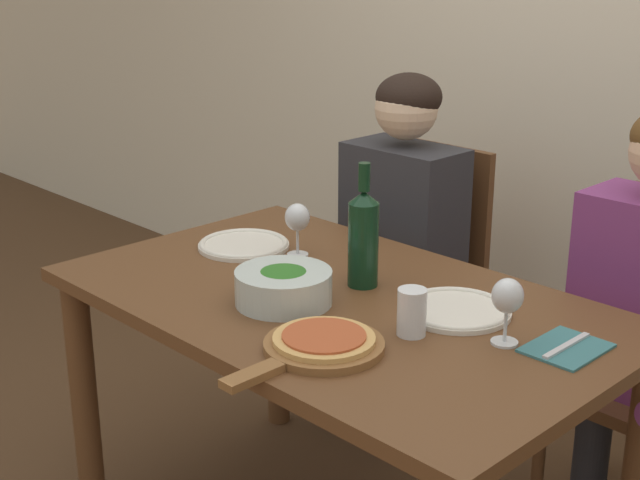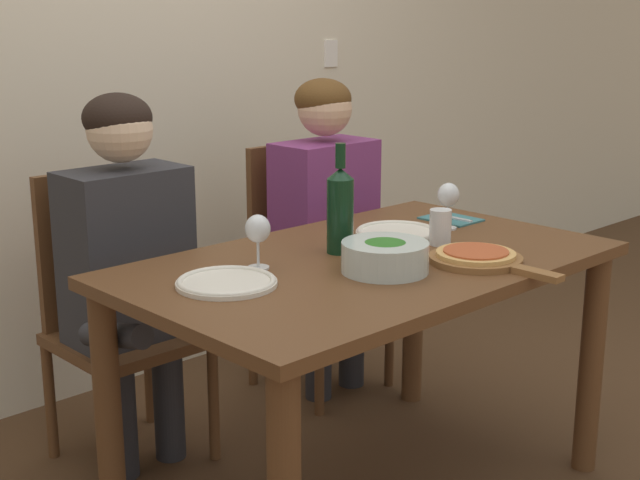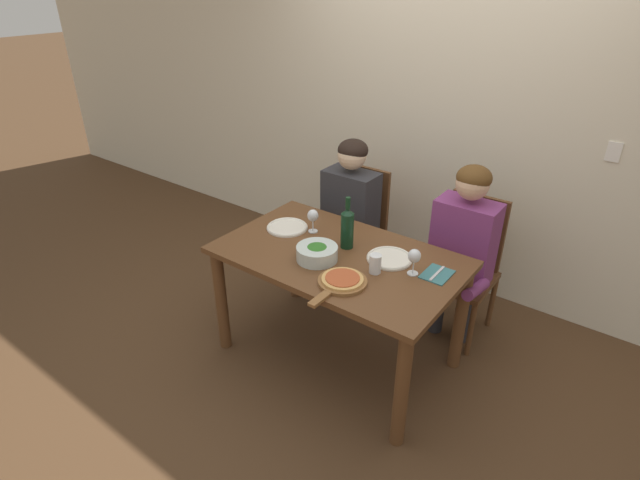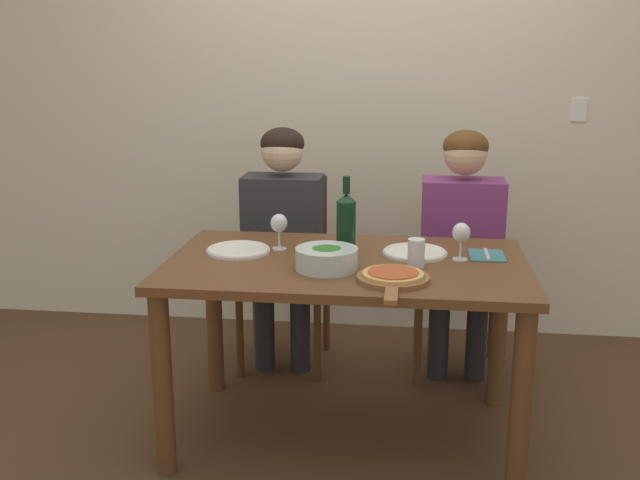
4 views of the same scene
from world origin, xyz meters
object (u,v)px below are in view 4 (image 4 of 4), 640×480
Objects in this scene: dinner_plate_right at (415,252)px; wine_glass_left at (279,225)px; water_tumbler at (416,253)px; broccoli_bowl at (327,258)px; pizza_on_board at (393,277)px; dinner_plate_left at (238,250)px; fork_on_napkin at (487,255)px; wine_bottle at (346,223)px; person_woman at (283,228)px; person_man at (462,233)px; chair_left at (287,266)px; wine_glass_right at (461,234)px; chair_right at (458,272)px.

wine_glass_left is at bearing 178.89° from dinner_plate_right.
broccoli_bowl is at bearing -166.54° from water_tumbler.
dinner_plate_left is at bearing 153.54° from pizza_on_board.
dinner_plate_right is at bearing -177.56° from fork_on_napkin.
water_tumbler is at bearing -26.99° from wine_bottle.
person_woman is 4.60× the size of dinner_plate_left.
wine_bottle is 0.46m from dinner_plate_left.
person_man is 0.96m from pizza_on_board.
dinner_plate_right is (0.72, 0.05, 0.00)m from dinner_plate_left.
broccoli_bowl is 0.43m from dinner_plate_left.
dinner_plate_right is at bearing 36.83° from broccoli_bowl.
chair_left is at bearing 145.18° from fork_on_napkin.
water_tumbler is (0.64, -0.71, 0.09)m from person_woman.
pizza_on_board is at bearing -25.91° from broccoli_bowl.
wine_bottle is at bearing -176.34° from fork_on_napkin.
wine_bottle is at bearing 3.73° from dinner_plate_left.
person_woman is at bearing 122.54° from wine_bottle.
person_woman reaches higher than chair_left.
wine_glass_right reaches higher than dinner_plate_right.
person_woman is 7.95× the size of wine_glass_left.
dinner_plate_left is (-0.08, -0.59, 0.04)m from person_woman.
person_woman is (-0.86, -0.12, 0.23)m from chair_right.
wine_bottle is at bearing -131.53° from person_man.
chair_right is at bearing 95.88° from fork_on_napkin.
person_woman is at bearing 111.29° from broccoli_bowl.
person_woman is 0.96m from water_tumbler.
person_man is at bearing 67.74° from dinner_plate_right.
chair_right is 0.91m from water_tumbler.
wine_glass_left is at bearing 174.59° from wine_glass_right.
dinner_plate_left is at bearing -96.40° from chair_left.
chair_left is at bearing 180.00° from chair_right.
person_man is at bearing -7.69° from chair_left.
chair_left is at bearing 117.89° from wine_bottle.
pizza_on_board reaches higher than fork_on_napkin.
person_woman reaches higher than fork_on_napkin.
fork_on_napkin is (0.56, 0.04, -0.13)m from wine_bottle.
chair_right reaches higher than dinner_plate_right.
wine_glass_right is at bearing -0.41° from dinner_plate_left.
dinner_plate_right is at bearing -45.79° from chair_left.
wine_bottle is 1.23× the size of dinner_plate_left.
water_tumbler is at bearing -17.60° from wine_glass_left.
dinner_plate_right is at bearing 78.21° from pizza_on_board.
wine_glass_right is at bearing -94.18° from person_man.
broccoli_bowl is 0.67m from fork_on_napkin.
wine_glass_left reaches higher than pizza_on_board.
pizza_on_board is 0.53m from fork_on_napkin.
person_woman is (-0.00, -0.12, 0.23)m from chair_left.
person_woman is 4.60× the size of dinner_plate_right.
pizza_on_board is (0.25, -0.12, -0.03)m from broccoli_bowl.
person_woman is 1.07m from pizza_on_board.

